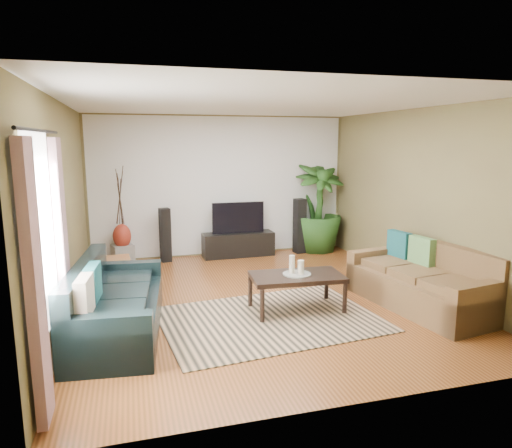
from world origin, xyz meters
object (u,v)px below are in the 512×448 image
object	(u,v)px
television	(238,218)
speaker_right	(300,226)
potted_plant	(318,207)
side_table	(115,274)
tv_stand	(238,244)
sofa_right	(420,276)
pedestal	(123,254)
vase	(122,236)
sofa_left	(118,298)
coffee_table	(297,292)
speaker_left	(165,235)

from	to	relation	value
television	speaker_right	world-z (taller)	speaker_right
potted_plant	television	bearing A→B (deg)	180.00
speaker_right	side_table	bearing A→B (deg)	-165.44
speaker_right	tv_stand	bearing A→B (deg)	169.32
sofa_right	tv_stand	distance (m)	3.78
pedestal	tv_stand	bearing A→B (deg)	0.00
sofa_right	vase	world-z (taller)	sofa_right
side_table	vase	bearing A→B (deg)	86.22
sofa_left	sofa_right	size ratio (longest dim) A/B	1.04
sofa_left	coffee_table	xyz separation A→B (m)	(2.25, 0.13, -0.18)
coffee_table	speaker_left	world-z (taller)	speaker_left
vase	sofa_right	bearing A→B (deg)	-40.92
coffee_table	tv_stand	bearing A→B (deg)	95.29
television	speaker_right	distance (m)	1.27
sofa_left	side_table	size ratio (longest dim) A/B	4.37
speaker_left	vase	xyz separation A→B (m)	(-0.77, 0.04, 0.01)
television	speaker_right	xyz separation A→B (m)	(1.25, -0.06, -0.21)
coffee_table	side_table	world-z (taller)	coffee_table
coffee_table	tv_stand	world-z (taller)	coffee_table
sofa_right	television	world-z (taller)	television
sofa_right	speaker_right	xyz separation A→B (m)	(-0.47, 3.30, 0.12)
speaker_right	side_table	distance (m)	3.80
television	pedestal	world-z (taller)	television
speaker_left	sofa_right	bearing A→B (deg)	-57.84
tv_stand	side_table	xyz separation A→B (m)	(-2.26, -1.50, 0.01)
sofa_left	vase	distance (m)	3.18
potted_plant	side_table	distance (m)	4.24
sofa_right	speaker_left	bearing A→B (deg)	-146.24
sofa_left	pedestal	distance (m)	3.19
speaker_right	vase	size ratio (longest dim) A/B	2.42
sofa_left	television	distance (m)	3.87
tv_stand	speaker_right	distance (m)	1.29
sofa_right	vase	size ratio (longest dim) A/B	4.51
potted_plant	speaker_left	bearing A→B (deg)	-179.22
coffee_table	sofa_left	bearing A→B (deg)	-172.57
sofa_left	television	xyz separation A→B (m)	(2.18, 3.18, 0.33)
sofa_right	speaker_right	world-z (taller)	speaker_right
speaker_left	television	bearing A→B (deg)	-9.27
vase	side_table	size ratio (longest dim) A/B	0.93
tv_stand	side_table	world-z (taller)	side_table
coffee_table	side_table	size ratio (longest dim) A/B	2.47
sofa_right	potted_plant	size ratio (longest dim) A/B	1.14
sofa_right	speaker_left	world-z (taller)	speaker_left
coffee_table	tv_stand	size ratio (longest dim) A/B	0.87
sofa_right	television	bearing A→B (deg)	-162.36
television	vase	bearing A→B (deg)	180.00
potted_plant	pedestal	distance (m)	3.88
speaker_right	pedestal	xyz separation A→B (m)	(-3.41, 0.06, -0.37)
tv_stand	television	bearing A→B (deg)	0.00
sofa_left	side_table	xyz separation A→B (m)	(-0.08, 1.68, -0.18)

